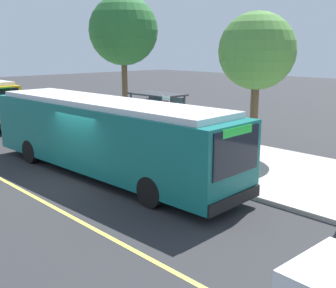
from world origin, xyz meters
name	(u,v)px	position (x,y,z in m)	size (l,w,h in m)	color
ground_plane	(84,180)	(0.00, 0.00, 0.00)	(120.00, 120.00, 0.00)	#2B2B2D
sidewalk_curb	(192,151)	(0.00, 6.00, 0.07)	(44.00, 6.40, 0.15)	#A8A399
lane_stripe_center	(29,194)	(0.00, -2.20, 0.00)	(36.00, 0.14, 0.01)	#E0D64C
transit_bus_main	(104,134)	(-0.03, 1.01, 1.62)	(12.40, 3.04, 2.95)	#146B66
bus_shelter	(157,107)	(-2.74, 6.24, 1.92)	(2.90, 1.60, 2.48)	#333338
waiting_bench	(161,132)	(-2.45, 6.22, 0.63)	(1.60, 0.48, 0.95)	brown
route_sign_post	(166,119)	(0.58, 3.74, 1.96)	(0.44, 0.08, 2.80)	#333338
pedestrian_commuter	(172,137)	(0.48, 4.16, 1.12)	(0.24, 0.40, 1.69)	#282D47
street_tree_near_shelter	(123,31)	(-7.98, 8.28, 5.89)	(4.25, 4.25, 7.90)	brown
street_tree_upstreet	(257,52)	(2.31, 7.54, 4.70)	(3.37, 3.37, 6.27)	brown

